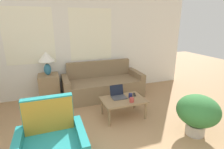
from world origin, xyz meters
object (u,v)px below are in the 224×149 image
object	(u,v)px
cup_navy	(132,100)
coffee_table	(123,101)
cup_yellow	(130,96)
laptop	(118,95)
tv_remote	(134,95)
table_lamp	(46,59)
potted_plant	(198,112)
couch	(103,86)

from	to	relation	value
cup_navy	coffee_table	bearing A→B (deg)	120.56
coffee_table	cup_yellow	distance (m)	0.19
laptop	tv_remote	distance (m)	0.37
tv_remote	table_lamp	bearing A→B (deg)	145.44
cup_navy	cup_yellow	distance (m)	0.20
laptop	cup_yellow	xyz separation A→B (m)	(0.23, -0.12, -0.01)
cup_yellow	potted_plant	bearing A→B (deg)	-51.87
table_lamp	laptop	distance (m)	1.85
potted_plant	tv_remote	bearing A→B (deg)	120.63
potted_plant	table_lamp	bearing A→B (deg)	136.07
laptop	coffee_table	bearing A→B (deg)	-66.78
table_lamp	laptop	bearing A→B (deg)	-40.57
couch	laptop	xyz separation A→B (m)	(0.02, -1.03, 0.16)
cup_yellow	couch	bearing A→B (deg)	102.16
couch	cup_navy	world-z (taller)	couch
table_lamp	tv_remote	size ratio (longest dim) A/B	3.52
tv_remote	laptop	bearing A→B (deg)	175.62
laptop	cup_navy	size ratio (longest dim) A/B	3.21
couch	tv_remote	world-z (taller)	couch
couch	cup_navy	distance (m)	1.36
table_lamp	coffee_table	world-z (taller)	table_lamp
table_lamp	coffee_table	distance (m)	2.01
coffee_table	potted_plant	xyz separation A→B (m)	(0.94, -0.97, 0.09)
laptop	tv_remote	world-z (taller)	laptop
couch	tv_remote	distance (m)	1.13
coffee_table	cup_navy	xyz separation A→B (m)	(0.10, -0.17, 0.09)
coffee_table	cup_yellow	size ratio (longest dim) A/B	9.57
laptop	cup_yellow	bearing A→B (deg)	-27.83
coffee_table	couch	bearing A→B (deg)	93.93
table_lamp	laptop	size ratio (longest dim) A/B	1.90
laptop	cup_navy	world-z (taller)	laptop
laptop	cup_yellow	world-z (taller)	laptop
coffee_table	table_lamp	bearing A→B (deg)	137.45
cup_navy	potted_plant	bearing A→B (deg)	-43.51
table_lamp	coffee_table	bearing A→B (deg)	-42.55
couch	cup_yellow	bearing A→B (deg)	-77.84
table_lamp	potted_plant	distance (m)	3.29
table_lamp	cup_navy	size ratio (longest dim) A/B	6.09
couch	coffee_table	xyz separation A→B (m)	(0.08, -1.17, 0.07)
couch	table_lamp	size ratio (longest dim) A/B	3.64
couch	potted_plant	size ratio (longest dim) A/B	2.80
laptop	potted_plant	distance (m)	1.49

